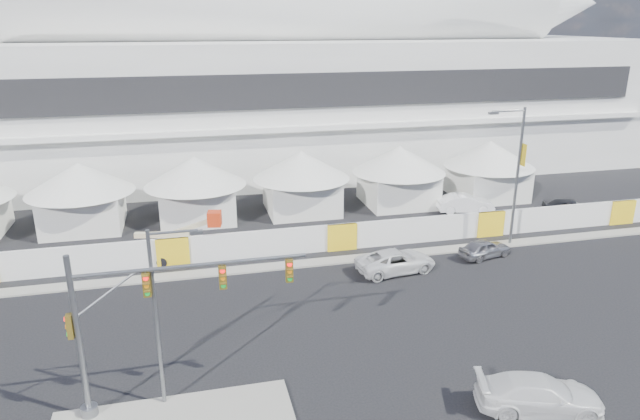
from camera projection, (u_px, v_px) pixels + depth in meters
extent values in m
plane|color=black|center=(303.00, 373.00, 27.27)|extent=(160.00, 160.00, 0.00)
cube|color=gray|center=(526.00, 242.00, 43.25)|extent=(80.00, 1.20, 0.12)
cube|color=silver|center=(294.00, 103.00, 65.56)|extent=(80.00, 24.00, 14.00)
cube|color=black|center=(319.00, 90.00, 53.47)|extent=(68.00, 0.30, 3.20)
cube|color=silver|center=(320.00, 128.00, 54.35)|extent=(72.00, 0.80, 0.50)
cylinder|color=silver|center=(297.00, 3.00, 60.30)|extent=(57.60, 8.40, 8.40)
cylinder|color=silver|center=(315.00, 7.00, 60.88)|extent=(51.60, 6.80, 6.80)
cylinder|color=silver|center=(333.00, 11.00, 61.46)|extent=(45.60, 5.20, 5.20)
cone|color=silver|center=(567.00, 3.00, 67.57)|extent=(8.00, 7.60, 7.60)
cube|color=silver|center=(84.00, 210.00, 46.01)|extent=(6.00, 6.00, 3.00)
cone|color=silver|center=(79.00, 178.00, 45.15)|extent=(8.40, 8.40, 2.40)
cube|color=silver|center=(197.00, 202.00, 48.02)|extent=(6.00, 6.00, 3.00)
cone|color=silver|center=(195.00, 171.00, 47.17)|extent=(8.40, 8.40, 2.40)
cube|color=silver|center=(301.00, 195.00, 50.04)|extent=(6.00, 6.00, 3.00)
cone|color=silver|center=(301.00, 165.00, 49.18)|extent=(8.40, 8.40, 2.40)
cube|color=silver|center=(398.00, 188.00, 52.05)|extent=(6.00, 6.00, 3.00)
cone|color=silver|center=(399.00, 159.00, 51.20)|extent=(8.40, 8.40, 2.40)
cube|color=silver|center=(487.00, 182.00, 54.06)|extent=(6.00, 6.00, 3.00)
cone|color=silver|center=(490.00, 154.00, 53.21)|extent=(8.40, 8.40, 2.40)
cube|color=silver|center=(342.00, 237.00, 41.66)|extent=(70.00, 0.25, 2.00)
imported|color=#99989D|center=(485.00, 248.00, 40.41)|extent=(2.44, 4.18, 1.34)
imported|color=silver|center=(396.00, 261.00, 38.07)|extent=(3.12, 5.66, 1.50)
imported|color=white|center=(539.00, 394.00, 24.47)|extent=(3.63, 5.78, 1.56)
imported|color=white|center=(465.00, 203.00, 49.87)|extent=(2.57, 5.14, 1.62)
imported|color=black|center=(570.00, 207.00, 49.06)|extent=(2.96, 4.76, 1.51)
cylinder|color=gray|center=(79.00, 339.00, 23.03)|extent=(0.24, 0.24, 7.31)
cylinder|color=gray|center=(90.00, 410.00, 24.12)|extent=(0.71, 0.71, 0.40)
cylinder|color=gray|center=(193.00, 266.00, 23.22)|extent=(9.41, 0.16, 0.16)
cube|color=#594714|center=(147.00, 285.00, 23.00)|extent=(0.32, 0.22, 1.05)
cube|color=#594714|center=(223.00, 277.00, 23.68)|extent=(0.32, 0.22, 1.05)
cube|color=#594714|center=(289.00, 270.00, 24.31)|extent=(0.32, 0.22, 1.05)
cube|color=#594714|center=(70.00, 326.00, 22.78)|extent=(0.22, 0.32, 1.05)
cylinder|color=slate|center=(156.00, 320.00, 23.75)|extent=(0.16, 0.16, 8.03)
cylinder|color=slate|center=(173.00, 232.00, 22.75)|extent=(1.96, 0.11, 0.11)
cube|color=slate|center=(196.00, 232.00, 22.98)|extent=(0.54, 0.22, 0.13)
cylinder|color=gray|center=(517.00, 178.00, 41.32)|extent=(0.21, 0.21, 10.31)
cylinder|color=gray|center=(509.00, 111.00, 39.48)|extent=(2.52, 0.14, 0.14)
cube|color=gray|center=(493.00, 113.00, 39.26)|extent=(0.69, 0.29, 0.17)
cube|color=yellow|center=(523.00, 155.00, 40.85)|extent=(0.03, 0.69, 1.60)
cube|color=red|center=(147.00, 255.00, 39.64)|extent=(3.85, 2.24, 1.10)
cube|color=beige|center=(163.00, 234.00, 39.45)|extent=(3.82, 1.04, 0.35)
cube|color=beige|center=(195.00, 223.00, 39.75)|extent=(2.96, 0.83, 1.22)
cube|color=red|center=(215.00, 215.00, 39.91)|extent=(1.05, 1.05, 1.00)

